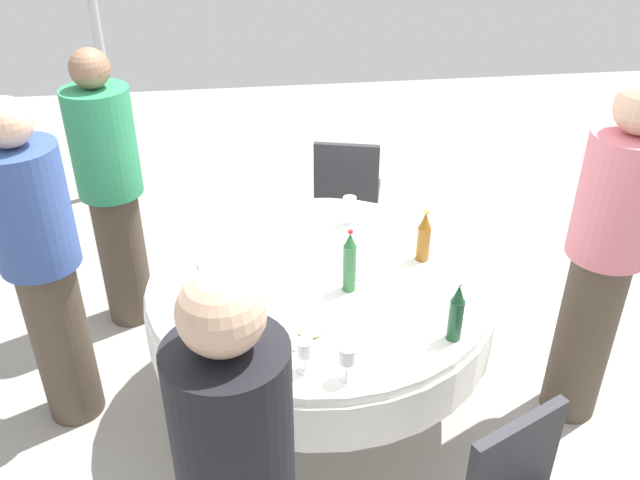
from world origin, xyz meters
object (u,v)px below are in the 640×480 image
Objects in this scene: bottle_brown_right at (212,314)px; plate_rear at (372,266)px; bottle_green_outer at (350,262)px; wine_glass_south at (350,206)px; plate_west at (310,334)px; person_left at (604,258)px; wine_glass_left at (347,356)px; wine_glass_mid at (304,349)px; chair_mid at (347,189)px; dining_table at (320,302)px; bottle_amber_front at (424,237)px; person_right at (43,267)px; person_outer at (111,190)px; bottle_dark_green_left at (456,313)px; wine_glass_far at (237,287)px.

bottle_brown_right is 0.99× the size of plate_rear.
bottle_green_outer reaches higher than wine_glass_south.
person_left is (1.31, 0.19, 0.13)m from plate_west.
wine_glass_left reaches higher than wine_glass_mid.
wine_glass_south is at bearing -84.14° from chair_mid.
dining_table is at bearing 77.26° from plate_west.
plate_rear is (0.25, 0.04, 0.15)m from dining_table.
bottle_amber_front is at bearing 9.50° from plate_rear.
bottle_green_outer is at bearing -44.61° from dining_table.
chair_mid is (1.56, 1.21, -0.33)m from person_right.
dining_table is 5.28× the size of bottle_green_outer.
person_outer is (-1.03, 1.51, -0.02)m from wine_glass_left.
wine_glass_south reaches higher than wine_glass_left.
plate_west reaches higher than dining_table.
plate_west reaches higher than plate_rear.
bottle_green_outer is 0.56m from wine_glass_mid.
bottle_brown_right is 1.69× the size of wine_glass_left.
wine_glass_left is at bearing -122.76° from bottle_amber_front.
plate_rear is at bearing 9.94° from dining_table.
chair_mid is (-0.15, 1.20, -0.34)m from bottle_amber_front.
bottle_green_outer is 1.35× the size of plate_west.
person_outer reaches higher than chair_mid.
wine_glass_mid reaches higher than plate_west.
bottle_brown_right is at bearing 173.00° from plate_west.
bottle_brown_right reaches higher than dining_table.
bottle_dark_green_left is 1.82m from chair_mid.
person_left reaches higher than wine_glass_mid.
person_outer is (-0.54, 1.20, -0.02)m from bottle_brown_right.
wine_glass_south is at bearing -67.55° from person_outer.
wine_glass_far is 0.10× the size of person_right.
wine_glass_left reaches higher than dining_table.
chair_mid is at bearing 75.46° from plate_west.
dining_table is 0.33m from bottle_green_outer.
wine_glass_far is 0.88m from wine_glass_south.
plate_west is at bearing -109.30° from wine_glass_south.
dining_table is 10.10× the size of wine_glass_far.
wine_glass_far is at bearing -100.84° from chair_mid.
person_right is at bearing 147.13° from wine_glass_mid.
bottle_dark_green_left is at bearing -105.26° from person_right.
person_outer is 0.95× the size of person_left.
bottle_brown_right is 0.16× the size of person_outer.
bottle_green_outer is at bearing -152.78° from bottle_amber_front.
bottle_dark_green_left is 1.06× the size of plate_rear.
chair_mid is at bearing 74.88° from dining_table.
bottle_green_outer reaches higher than bottle_amber_front.
bottle_amber_front is at bearing 40.25° from plate_west.
plate_west is at bearing -124.41° from bottle_green_outer.
wine_glass_left is 0.09× the size of person_left.
bottle_amber_front reaches higher than wine_glass_far.
person_right is at bearing -165.09° from wine_glass_south.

